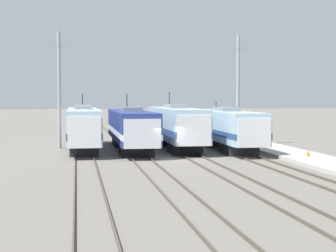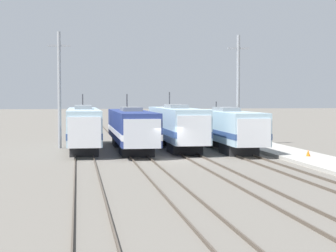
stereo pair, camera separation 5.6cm
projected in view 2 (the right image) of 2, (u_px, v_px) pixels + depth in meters
The scene contains 13 objects.
ground_plane at pixel (169, 160), 43.44m from camera, with size 400.00×400.00×0.00m, color #666059.
rail_pair_far_left at pixel (85, 160), 42.41m from camera, with size 1.51×120.00×0.15m.
rail_pair_center_left at pixel (141, 159), 43.09m from camera, with size 1.51×120.00×0.15m.
rail_pair_center_right at pixel (196, 158), 43.78m from camera, with size 1.51×120.00×0.15m.
rail_pair_far_right at pixel (249, 157), 44.47m from camera, with size 1.51×120.00×0.15m.
locomotive_far_left at pixel (83, 127), 50.95m from camera, with size 2.80×17.91×5.17m.
locomotive_center_left at pixel (131, 128), 50.86m from camera, with size 3.13×18.53×5.17m.
locomotive_center_right at pixel (177, 126), 52.28m from camera, with size 3.04×16.95×5.37m.
locomotive_far_right at pixel (227, 128), 50.94m from camera, with size 2.98×16.77×4.43m.
catenary_tower_left at pixel (59, 88), 53.03m from camera, with size 2.17×0.33×11.02m.
catenary_tower_right at pixel (238, 89), 55.82m from camera, with size 2.17×0.33×11.02m.
platform at pixel (299, 156), 45.12m from camera, with size 4.00×120.00×0.26m.
traffic_cone at pixel (308, 153), 43.44m from camera, with size 0.34×0.34×0.50m.
Camera 2 is at (-6.98, -42.69, 4.80)m, focal length 60.00 mm.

